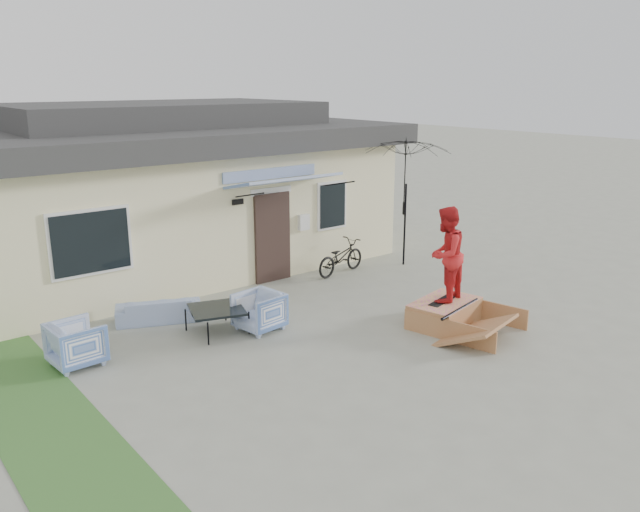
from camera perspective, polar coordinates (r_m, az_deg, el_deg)
ground at (r=11.38m, az=4.52°, el=-8.48°), size 90.00×90.00×0.00m
grass_strip at (r=10.79m, az=-24.74°, el=-11.33°), size 1.40×8.00×0.01m
house at (r=17.33m, az=-13.75°, el=6.15°), size 10.80×8.49×4.10m
loveseat at (r=13.01m, az=-14.21°, el=-4.28°), size 1.70×1.09×0.64m
armchair_left at (r=11.44m, az=-20.91°, el=-7.14°), size 0.80×0.85×0.82m
armchair_right at (r=12.20m, az=-5.46°, el=-4.77°), size 0.84×0.88×0.81m
coffee_table at (r=12.24m, az=-9.15°, el=-5.67°), size 1.22×1.22×0.48m
bicycle at (r=15.61m, az=1.84°, el=0.22°), size 1.66×0.81×1.02m
patio_umbrella at (r=16.26m, az=7.65°, el=5.18°), size 2.14×1.97×2.20m
skate_ramp at (r=12.70m, az=11.03°, el=-5.00°), size 1.75×2.11×0.46m
skateboard at (r=12.63m, az=10.90°, el=-3.86°), size 0.86×0.40×0.05m
skater at (r=12.36m, az=11.12°, el=0.29°), size 1.06×0.92×1.84m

